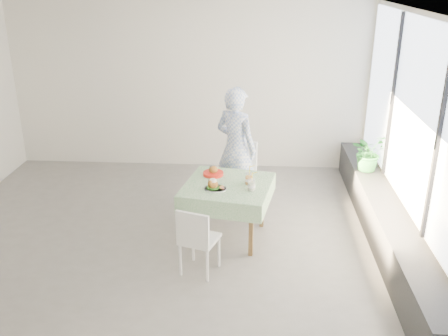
# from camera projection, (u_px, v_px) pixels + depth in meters

# --- Properties ---
(floor) EXTENTS (6.00, 6.00, 0.00)m
(floor) POSITION_uv_depth(u_px,v_px,m) (166.00, 233.00, 6.57)
(floor) COLOR slate
(floor) RESTS_ON ground
(ceiling) EXTENTS (6.00, 6.00, 0.00)m
(ceiling) POSITION_uv_depth(u_px,v_px,m) (156.00, 11.00, 5.53)
(ceiling) COLOR white
(ceiling) RESTS_ON ground
(wall_back) EXTENTS (6.00, 0.02, 2.80)m
(wall_back) POSITION_uv_depth(u_px,v_px,m) (188.00, 87.00, 8.37)
(wall_back) COLOR silver
(wall_back) RESTS_ON ground
(wall_front) EXTENTS (6.00, 0.02, 2.80)m
(wall_front) POSITION_uv_depth(u_px,v_px,m) (101.00, 231.00, 3.73)
(wall_front) COLOR silver
(wall_front) RESTS_ON ground
(wall_right) EXTENTS (0.02, 5.00, 2.80)m
(wall_right) POSITION_uv_depth(u_px,v_px,m) (413.00, 136.00, 5.87)
(wall_right) COLOR silver
(wall_right) RESTS_ON ground
(window_pane) EXTENTS (0.01, 4.80, 2.18)m
(window_pane) POSITION_uv_depth(u_px,v_px,m) (414.00, 115.00, 5.78)
(window_pane) COLOR #D1E0F9
(window_pane) RESTS_ON ground
(window_ledge) EXTENTS (0.40, 4.80, 0.50)m
(window_ledge) POSITION_uv_depth(u_px,v_px,m) (385.00, 222.00, 6.31)
(window_ledge) COLOR black
(window_ledge) RESTS_ON ground
(cafe_table) EXTENTS (1.21, 1.21, 0.74)m
(cafe_table) POSITION_uv_depth(u_px,v_px,m) (228.00, 204.00, 6.31)
(cafe_table) COLOR brown
(cafe_table) RESTS_ON ground
(chair_far) EXTENTS (0.58, 0.58, 0.97)m
(chair_far) POSITION_uv_depth(u_px,v_px,m) (237.00, 188.00, 7.16)
(chair_far) COLOR white
(chair_far) RESTS_ON ground
(chair_near) EXTENTS (0.49, 0.49, 0.82)m
(chair_near) POSITION_uv_depth(u_px,v_px,m) (199.00, 252.00, 5.63)
(chair_near) COLOR white
(chair_near) RESTS_ON ground
(diner) EXTENTS (0.77, 0.70, 1.76)m
(diner) POSITION_uv_depth(u_px,v_px,m) (236.00, 148.00, 7.03)
(diner) COLOR #8BA3DE
(diner) RESTS_ON ground
(main_dish) EXTENTS (0.28, 0.28, 0.14)m
(main_dish) POSITION_uv_depth(u_px,v_px,m) (214.00, 186.00, 6.03)
(main_dish) COLOR white
(main_dish) RESTS_ON cafe_table
(juice_cup_orange) EXTENTS (0.10, 0.10, 0.29)m
(juice_cup_orange) POSITION_uv_depth(u_px,v_px,m) (249.00, 179.00, 6.17)
(juice_cup_orange) COLOR white
(juice_cup_orange) RESTS_ON cafe_table
(juice_cup_lemonade) EXTENTS (0.10, 0.10, 0.28)m
(juice_cup_lemonade) POSITION_uv_depth(u_px,v_px,m) (251.00, 185.00, 6.00)
(juice_cup_lemonade) COLOR white
(juice_cup_lemonade) RESTS_ON cafe_table
(second_dish) EXTENTS (0.26, 0.26, 0.13)m
(second_dish) POSITION_uv_depth(u_px,v_px,m) (213.00, 172.00, 6.46)
(second_dish) COLOR red
(second_dish) RESTS_ON cafe_table
(potted_plant) EXTENTS (0.66, 0.64, 0.55)m
(potted_plant) POSITION_uv_depth(u_px,v_px,m) (369.00, 152.00, 7.19)
(potted_plant) COLOR #2A7E31
(potted_plant) RESTS_ON window_ledge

